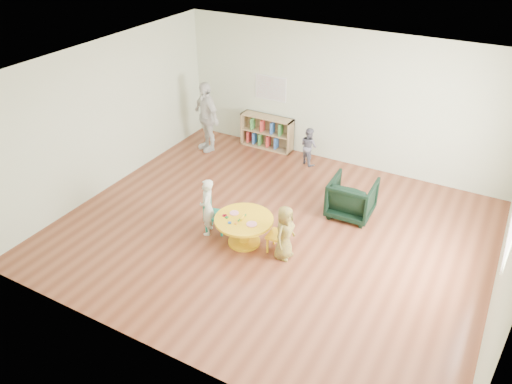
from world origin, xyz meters
TOP-DOWN VIEW (x-y plane):
  - room at (0.01, 0.00)m, footprint 7.10×7.00m
  - activity_table at (-0.26, -0.51)m, footprint 0.96×0.96m
  - kid_chair_left at (-0.89, -0.45)m, footprint 0.41×0.41m
  - kid_chair_right at (0.36, -0.43)m, footprint 0.32×0.32m
  - bookshelf at (-1.61, 2.86)m, footprint 1.20×0.30m
  - alphabet_poster at (-1.60, 2.98)m, footprint 0.74×0.01m
  - armchair at (0.99, 1.13)m, footprint 0.78×0.80m
  - child_left at (-0.94, -0.55)m, footprint 0.37×0.44m
  - child_right at (0.48, -0.52)m, footprint 0.32×0.47m
  - toddler at (-0.47, 2.57)m, footprint 0.49×0.45m
  - adult_caretaker at (-2.73, 2.13)m, footprint 0.98×0.75m

SIDE VIEW (x-z plane):
  - kid_chair_right at x=0.36m, z-range 0.02..0.61m
  - activity_table at x=-0.26m, z-range 0.07..0.59m
  - kid_chair_left at x=-0.89m, z-range 0.02..0.65m
  - armchair at x=0.99m, z-range 0.00..0.71m
  - bookshelf at x=-1.61m, z-range -0.01..0.74m
  - toddler at x=-0.47m, z-range 0.00..0.82m
  - child_right at x=0.48m, z-range 0.00..0.92m
  - child_left at x=-0.94m, z-range 0.00..1.02m
  - adult_caretaker at x=-2.73m, z-range 0.00..1.56m
  - alphabet_poster at x=-1.60m, z-range 1.08..1.62m
  - room at x=0.01m, z-range 0.49..3.29m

